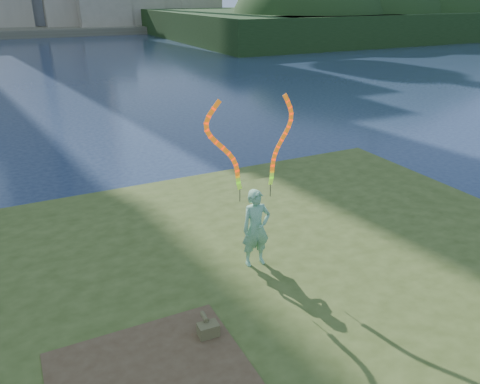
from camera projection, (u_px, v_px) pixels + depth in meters
ground at (206, 287)px, 11.42m from camera, size 320.00×320.00×0.00m
grassy_knoll at (249, 332)px, 9.40m from camera, size 20.00×18.00×0.80m
dirt_patch at (154, 382)px, 7.57m from camera, size 3.20×3.00×0.02m
far_shore at (16, 27)px, 89.53m from camera, size 320.00×40.00×1.20m
wooded_hill at (383, 32)px, 85.08m from camera, size 78.00×50.00×63.00m
woman_with_ribbons at (256, 209)px, 10.41m from camera, size 2.13×0.49×4.20m
canvas_bag at (208, 329)px, 8.56m from camera, size 0.38×0.44×0.36m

